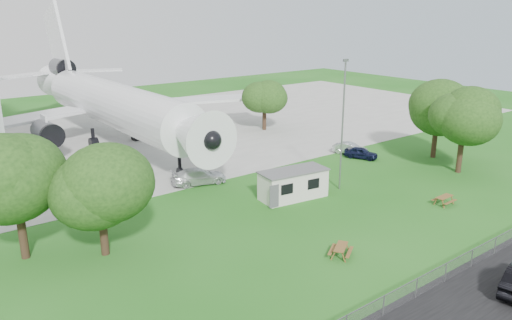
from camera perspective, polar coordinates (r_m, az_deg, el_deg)
ground at (r=38.45m, az=7.82°, el=-8.36°), size 160.00×160.00×0.00m
asphalt_strip at (r=31.93m, az=25.22°, el=-15.54°), size 120.00×8.00×0.02m
concrete_apron at (r=68.98m, az=-15.15°, el=2.58°), size 120.00×46.00×0.03m
airliner at (r=65.25m, az=-16.38°, el=6.42°), size 46.36×47.73×17.69m
site_cabin at (r=44.75m, az=4.29°, el=-2.75°), size 6.90×3.50×2.62m
picnic_west at (r=35.39m, az=9.62°, el=-10.78°), size 2.32×2.23×0.76m
picnic_east at (r=46.53m, az=20.65°, el=-4.78°), size 1.85×1.56×0.76m
fence at (r=33.32m, az=19.79°, el=-13.48°), size 58.00×0.04×1.30m
lamp_mast at (r=46.23m, az=9.85°, el=3.74°), size 0.16×0.16×12.00m
tree_west_big at (r=36.04m, az=-25.92°, el=-1.77°), size 7.23×7.23×9.44m
tree_west_small at (r=34.88m, az=-17.46°, el=-3.28°), size 6.39×6.39×7.94m
tree_east_front at (r=54.72m, az=22.75°, el=4.72°), size 6.66×6.66×9.37m
tree_east_back at (r=59.62m, az=20.07°, el=5.47°), size 7.38×7.38×9.29m
tree_far_apron at (r=69.66m, az=0.97°, el=7.32°), size 5.71×5.71×7.66m
car_ne_hatch at (r=57.94m, az=11.91°, el=0.79°), size 2.92×4.05×1.28m
car_ne_sedan at (r=59.37m, az=10.71°, el=1.27°), size 2.77×4.25×1.32m
car_apron_van at (r=48.65m, az=-6.56°, el=-1.87°), size 5.70×3.50×1.54m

